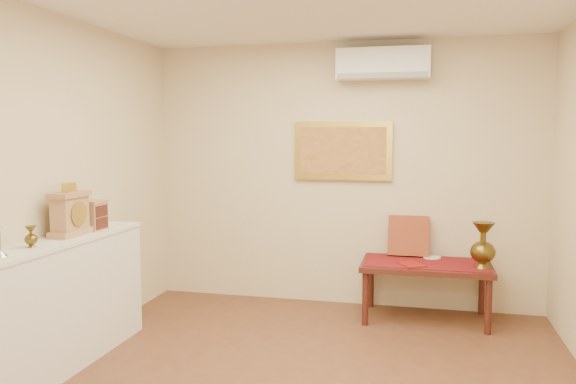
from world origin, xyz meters
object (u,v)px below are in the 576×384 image
(brass_urn_tall, at_px, (483,240))
(display_ledge, at_px, (53,307))
(wooden_chest, at_px, (94,215))
(mantel_clock, at_px, (70,213))
(low_table, at_px, (426,270))

(brass_urn_tall, xyz_separation_m, display_ledge, (-3.17, -1.77, -0.32))
(wooden_chest, bearing_deg, display_ledge, -91.87)
(display_ledge, bearing_deg, wooden_chest, 88.13)
(brass_urn_tall, distance_m, wooden_chest, 3.40)
(brass_urn_tall, relative_size, wooden_chest, 2.07)
(wooden_chest, bearing_deg, mantel_clock, -93.60)
(mantel_clock, relative_size, low_table, 0.34)
(display_ledge, bearing_deg, brass_urn_tall, 29.13)
(display_ledge, distance_m, low_table, 3.27)
(display_ledge, bearing_deg, mantel_clock, 90.07)
(brass_urn_tall, xyz_separation_m, mantel_clock, (-3.17, -1.52, 0.34))
(display_ledge, xyz_separation_m, mantel_clock, (-0.00, 0.25, 0.66))
(display_ledge, relative_size, low_table, 1.68)
(mantel_clock, height_order, wooden_chest, mantel_clock)
(low_table, bearing_deg, display_ledge, -144.90)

